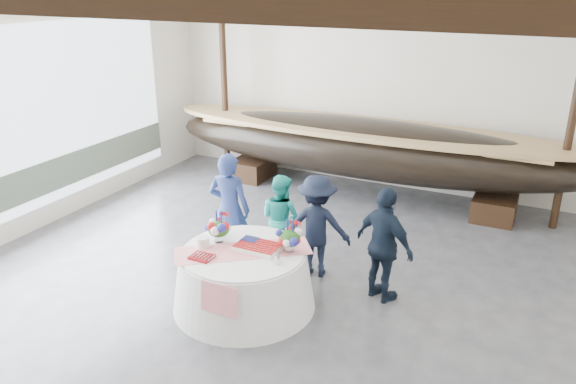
% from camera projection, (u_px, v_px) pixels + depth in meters
% --- Properties ---
extents(floor, '(10.00, 12.00, 0.01)m').
position_uv_depth(floor, '(251.00, 323.00, 7.49)').
color(floor, '#3D3D42').
rests_on(floor, ground).
extents(wall_back, '(10.00, 0.02, 4.50)m').
position_uv_depth(wall_back, '(390.00, 83.00, 11.71)').
color(wall_back, silver).
rests_on(wall_back, ground).
extents(pavilion_structure, '(9.80, 11.76, 4.50)m').
position_uv_depth(pavilion_structure, '(278.00, 5.00, 6.77)').
color(pavilion_structure, black).
rests_on(pavilion_structure, ground).
extents(open_bay, '(0.03, 7.00, 3.20)m').
position_uv_depth(open_bay, '(27.00, 131.00, 9.69)').
color(open_bay, silver).
rests_on(open_bay, ground).
extents(longboat_display, '(8.82, 1.76, 1.65)m').
position_uv_depth(longboat_display, '(364.00, 147.00, 11.47)').
color(longboat_display, black).
rests_on(longboat_display, ground).
extents(banquet_table, '(1.99, 1.99, 0.85)m').
position_uv_depth(banquet_table, '(244.00, 278.00, 7.76)').
color(banquet_table, silver).
rests_on(banquet_table, ground).
extents(tabletop_items, '(1.80, 1.54, 0.40)m').
position_uv_depth(tabletop_items, '(248.00, 237.00, 7.66)').
color(tabletop_items, red).
rests_on(tabletop_items, banquet_table).
extents(guest_woman_blue, '(0.72, 0.53, 1.84)m').
position_uv_depth(guest_woman_blue, '(230.00, 209.00, 8.78)').
color(guest_woman_blue, navy).
rests_on(guest_woman_blue, ground).
extents(guest_woman_teal, '(0.81, 0.69, 1.45)m').
position_uv_depth(guest_woman_teal, '(281.00, 218.00, 8.95)').
color(guest_woman_teal, '#22B2A4').
rests_on(guest_woman_teal, ground).
extents(guest_man_left, '(1.16, 0.85, 1.61)m').
position_uv_depth(guest_man_left, '(317.00, 226.00, 8.47)').
color(guest_man_left, black).
rests_on(guest_man_left, ground).
extents(guest_man_right, '(1.07, 0.80, 1.68)m').
position_uv_depth(guest_man_right, '(384.00, 245.00, 7.78)').
color(guest_man_right, black).
rests_on(guest_man_right, ground).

